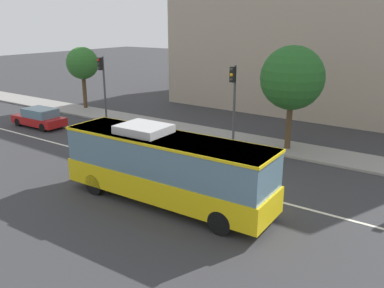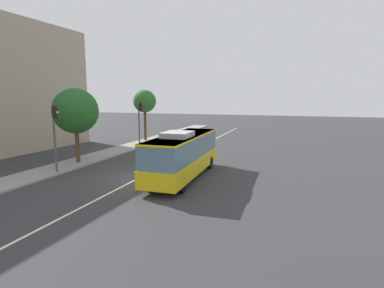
{
  "view_description": "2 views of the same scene",
  "coord_description": "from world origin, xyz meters",
  "px_view_note": "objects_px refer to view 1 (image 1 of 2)",
  "views": [
    {
      "loc": [
        11.57,
        -15.91,
        7.89
      ],
      "look_at": [
        1.55,
        -1.4,
        2.44
      ],
      "focal_mm": 37.37,
      "sensor_mm": 36.0,
      "label": 1
    },
    {
      "loc": [
        -19.16,
        -10.55,
        5.8
      ],
      "look_at": [
        2.36,
        -3.26,
        2.31
      ],
      "focal_mm": 28.94,
      "sensor_mm": 36.0,
      "label": 2
    }
  ],
  "objects_px": {
    "transit_bus": "(165,165)",
    "traffic_light_mid_block": "(233,91)",
    "traffic_light_near_corner": "(102,78)",
    "street_tree_kerbside_right": "(82,64)",
    "street_tree_kerbside_centre": "(292,78)",
    "sedan_red": "(39,118)"
  },
  "relations": [
    {
      "from": "transit_bus",
      "to": "traffic_light_mid_block",
      "type": "relative_size",
      "value": 1.93
    },
    {
      "from": "transit_bus",
      "to": "traffic_light_near_corner",
      "type": "height_order",
      "value": "traffic_light_near_corner"
    },
    {
      "from": "street_tree_kerbside_right",
      "to": "street_tree_kerbside_centre",
      "type": "bearing_deg",
      "value": -3.25
    },
    {
      "from": "traffic_light_near_corner",
      "to": "traffic_light_mid_block",
      "type": "height_order",
      "value": "same"
    },
    {
      "from": "sedan_red",
      "to": "traffic_light_near_corner",
      "type": "xyz_separation_m",
      "value": [
        2.8,
        4.16,
        2.84
      ]
    },
    {
      "from": "street_tree_kerbside_right",
      "to": "traffic_light_near_corner",
      "type": "bearing_deg",
      "value": -24.82
    },
    {
      "from": "traffic_light_mid_block",
      "to": "street_tree_kerbside_centre",
      "type": "xyz_separation_m",
      "value": [
        3.48,
        0.95,
        1.01
      ]
    },
    {
      "from": "traffic_light_mid_block",
      "to": "street_tree_kerbside_right",
      "type": "bearing_deg",
      "value": -92.99
    },
    {
      "from": "street_tree_kerbside_centre",
      "to": "transit_bus",
      "type": "bearing_deg",
      "value": -98.67
    },
    {
      "from": "transit_bus",
      "to": "street_tree_kerbside_centre",
      "type": "height_order",
      "value": "street_tree_kerbside_centre"
    },
    {
      "from": "traffic_light_mid_block",
      "to": "sedan_red",
      "type": "bearing_deg",
      "value": -69.14
    },
    {
      "from": "sedan_red",
      "to": "street_tree_kerbside_centre",
      "type": "relative_size",
      "value": 0.7
    },
    {
      "from": "street_tree_kerbside_centre",
      "to": "street_tree_kerbside_right",
      "type": "distance_m",
      "value": 20.24
    },
    {
      "from": "sedan_red",
      "to": "traffic_light_mid_block",
      "type": "distance_m",
      "value": 15.46
    },
    {
      "from": "street_tree_kerbside_centre",
      "to": "traffic_light_mid_block",
      "type": "bearing_deg",
      "value": -164.7
    },
    {
      "from": "traffic_light_mid_block",
      "to": "traffic_light_near_corner",
      "type": "bearing_deg",
      "value": -84.87
    },
    {
      "from": "traffic_light_mid_block",
      "to": "street_tree_kerbside_centre",
      "type": "height_order",
      "value": "street_tree_kerbside_centre"
    },
    {
      "from": "traffic_light_near_corner",
      "to": "traffic_light_mid_block",
      "type": "bearing_deg",
      "value": 93.01
    },
    {
      "from": "street_tree_kerbside_centre",
      "to": "street_tree_kerbside_right",
      "type": "bearing_deg",
      "value": 176.75
    },
    {
      "from": "transit_bus",
      "to": "street_tree_kerbside_right",
      "type": "xyz_separation_m",
      "value": [
        -18.62,
        11.55,
        2.37
      ]
    },
    {
      "from": "traffic_light_near_corner",
      "to": "transit_bus",
      "type": "bearing_deg",
      "value": 57.9
    },
    {
      "from": "traffic_light_mid_block",
      "to": "street_tree_kerbside_right",
      "type": "relative_size",
      "value": 0.92
    }
  ]
}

